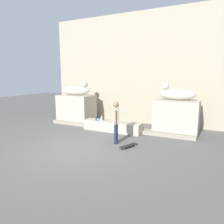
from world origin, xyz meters
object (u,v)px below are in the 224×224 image
at_px(skateboard, 129,146).
at_px(bottle_brown, 103,117).
at_px(bottle_clear, 101,119).
at_px(bottle_blue, 96,118).
at_px(statue_reclining_right, 177,94).
at_px(statue_reclining_left, 77,90).
at_px(skater, 116,121).
at_px(bottle_red, 116,119).

distance_m(skateboard, bottle_brown, 3.02).
bearing_deg(bottle_clear, bottle_brown, 98.32).
bearing_deg(bottle_blue, statue_reclining_right, 19.02).
relative_size(statue_reclining_left, bottle_clear, 6.64).
height_order(statue_reclining_left, statue_reclining_right, same).
xyz_separation_m(skater, bottle_red, (-0.72, 1.58, -0.31)).
distance_m(bottle_clear, bottle_red, 0.78).
bearing_deg(statue_reclining_right, bottle_clear, 16.36).
xyz_separation_m(skater, bottle_clear, (-1.50, 1.50, -0.33)).
bearing_deg(statue_reclining_right, bottle_blue, 17.50).
distance_m(statue_reclining_right, skater, 3.31).
relative_size(statue_reclining_right, skateboard, 1.97).
height_order(skateboard, bottle_red, bottle_red).
height_order(statue_reclining_right, bottle_clear, statue_reclining_right).
bearing_deg(skater, statue_reclining_right, 123.59).
xyz_separation_m(statue_reclining_left, skater, (3.73, -2.59, -0.93)).
relative_size(skateboard, bottle_clear, 3.22).
relative_size(skater, bottle_brown, 5.18).
relative_size(statue_reclining_left, bottle_blue, 5.51).
xyz_separation_m(statue_reclining_right, bottle_red, (-2.58, -1.00, -1.24)).
bearing_deg(bottle_blue, bottle_clear, 34.76).
height_order(bottle_brown, bottle_blue, bottle_brown).
bearing_deg(bottle_red, bottle_brown, 169.13).
distance_m(skateboard, bottle_blue, 2.91).
xyz_separation_m(statue_reclining_left, bottle_blue, (2.02, -1.24, -1.23)).
distance_m(statue_reclining_right, bottle_brown, 3.71).
height_order(statue_reclining_right, bottle_blue, statue_reclining_right).
xyz_separation_m(statue_reclining_right, bottle_clear, (-3.36, -1.08, -1.26)).
distance_m(statue_reclining_right, bottle_red, 3.03).
relative_size(statue_reclining_left, skateboard, 2.06).
relative_size(statue_reclining_left, skater, 1.01).
xyz_separation_m(bottle_clear, bottle_blue, (-0.21, -0.15, 0.03)).
relative_size(bottle_brown, bottle_red, 1.07).
relative_size(statue_reclining_left, statue_reclining_right, 1.04).
xyz_separation_m(skateboard, bottle_red, (-1.37, 1.85, 0.55)).
bearing_deg(skater, bottle_brown, -159.23).
bearing_deg(skateboard, bottle_clear, -108.30).
relative_size(skateboard, bottle_brown, 2.54).
xyz_separation_m(statue_reclining_right, skateboard, (-1.21, -2.85, -1.78)).
bearing_deg(bottle_clear, statue_reclining_right, 17.89).
bearing_deg(bottle_clear, bottle_red, 6.39).
bearing_deg(bottle_clear, bottle_blue, -145.24).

